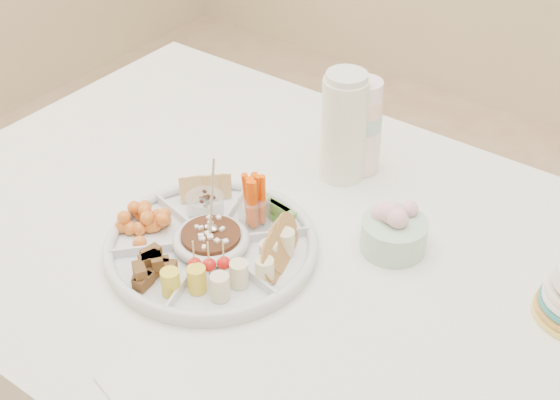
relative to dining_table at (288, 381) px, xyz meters
The scene contains 12 objects.
dining_table is the anchor object (origin of this frame).
party_tray 0.43m from the dining_table, 134.70° to the right, with size 0.38×0.38×0.04m, color silver.
bean_dip 0.43m from the dining_table, 134.70° to the right, with size 0.11×0.11×0.04m, color black.
tortillas 0.43m from the dining_table, 68.73° to the right, with size 0.10×0.10×0.06m, color #BB7731, non-canonical shape.
carrot_cucumber 0.45m from the dining_table, 159.94° to the left, with size 0.12×0.12×0.11m, color #F94E00, non-canonical shape.
pita_raisins 0.47m from the dining_table, behind, with size 0.10×0.10×0.05m, color #E7AC6D, non-canonical shape.
cherries 0.49m from the dining_table, 148.23° to the right, with size 0.11×0.11×0.05m, color orange, non-canonical shape.
granola_chunks 0.49m from the dining_table, 119.58° to the right, with size 0.09×0.09×0.04m, color #452614, non-canonical shape.
banana_tomato 0.48m from the dining_table, 91.46° to the right, with size 0.10×0.10×0.09m, color #E1DE70, non-canonical shape.
cup_stack 0.57m from the dining_table, 95.49° to the left, with size 0.08×0.08×0.21m, color #D4F4CE.
thermos 0.56m from the dining_table, 100.53° to the left, with size 0.09×0.09×0.24m, color white.
flower_bowl 0.46m from the dining_table, 33.94° to the left, with size 0.12×0.12×0.09m, color #8DB79E.
Camera 1 is at (0.64, -0.89, 1.68)m, focal length 50.00 mm.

